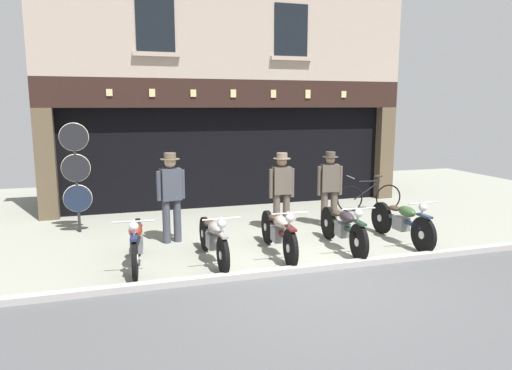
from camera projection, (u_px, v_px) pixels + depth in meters
The scene contains 14 objects.
ground at pixel (342, 298), 6.63m from camera, with size 21.42×22.00×0.18m.
shop_facade at pixel (217, 140), 13.89m from camera, with size 9.72×4.42×5.96m.
motorcycle_left at pixel (136, 241), 7.78m from camera, with size 0.62×1.95×0.92m.
motorcycle_center_left at pixel (213, 238), 8.02m from camera, with size 0.62×1.97×0.90m.
motorcycle_center at pixel (278, 232), 8.40m from camera, with size 0.62×2.06×0.91m.
motorcycle_center_right at pixel (343, 227), 8.72m from camera, with size 0.62×2.04×0.92m.
motorcycle_right at pixel (402, 221), 9.13m from camera, with size 0.62×2.03×0.93m.
salesman_left at pixel (171, 193), 9.06m from camera, with size 0.55×0.37×1.76m.
shopkeeper_center at pixel (282, 187), 9.97m from camera, with size 0.56×0.37×1.67m.
salesman_right at pixel (330, 185), 10.31m from camera, with size 0.55×0.34×1.66m.
tyre_sign_pole at pixel (76, 169), 9.72m from camera, with size 0.59×0.06×2.31m.
advert_board_near at pixel (291, 139), 12.84m from camera, with size 0.75×0.03×0.96m.
advert_board_far at pixel (328, 142), 13.17m from camera, with size 0.77×0.03×0.89m.
leaning_bicycle at pixel (370, 197), 11.94m from camera, with size 1.71×0.50×0.93m.
Camera 1 is at (-3.01, -6.61, 2.65)m, focal length 32.93 mm.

